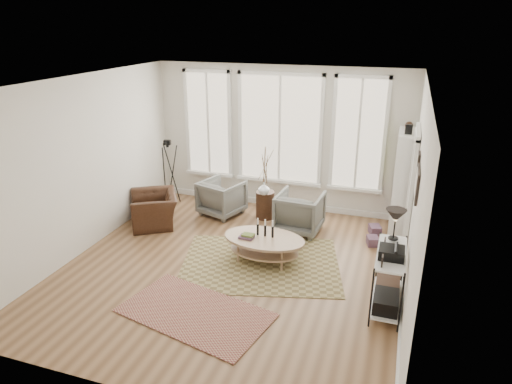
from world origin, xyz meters
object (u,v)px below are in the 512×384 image
(armchair_right, at_px, (300,212))
(accent_chair, at_px, (154,209))
(low_shelf, at_px, (389,273))
(bookcase, at_px, (402,183))
(side_table, at_px, (265,183))
(armchair_left, at_px, (222,197))
(coffee_table, at_px, (264,243))

(armchair_right, relative_size, accent_chair, 0.86)
(low_shelf, height_order, armchair_right, low_shelf)
(bookcase, height_order, low_shelf, bookcase)
(side_table, distance_m, accent_chair, 2.19)
(side_table, bearing_deg, armchair_right, -25.40)
(low_shelf, height_order, side_table, side_table)
(bookcase, bearing_deg, armchair_left, -175.41)
(coffee_table, relative_size, side_table, 0.89)
(coffee_table, distance_m, side_table, 1.79)
(bookcase, distance_m, low_shelf, 2.56)
(bookcase, xyz_separation_m, armchair_left, (-3.41, -0.27, -0.60))
(armchair_left, bearing_deg, accent_chair, 57.68)
(armchair_left, bearing_deg, bookcase, -157.57)
(armchair_right, height_order, side_table, side_table)
(coffee_table, height_order, accent_chair, accent_chair)
(armchair_left, bearing_deg, side_table, -155.99)
(armchair_left, xyz_separation_m, accent_chair, (-1.04, -0.87, -0.05))
(accent_chair, bearing_deg, armchair_right, 70.25)
(bookcase, bearing_deg, armchair_right, -162.46)
(bookcase, distance_m, side_table, 2.54)
(bookcase, height_order, side_table, bookcase)
(coffee_table, xyz_separation_m, accent_chair, (-2.41, 0.71, -0.02))
(coffee_table, height_order, side_table, side_table)
(coffee_table, relative_size, armchair_left, 1.74)
(armchair_right, distance_m, accent_chair, 2.77)
(low_shelf, bearing_deg, side_table, 136.50)
(coffee_table, bearing_deg, armchair_left, 131.09)
(armchair_left, distance_m, armchair_right, 1.69)
(armchair_left, xyz_separation_m, armchair_right, (1.66, -0.28, 0.02))
(coffee_table, relative_size, accent_chair, 1.43)
(side_table, bearing_deg, coffee_table, -73.59)
(armchair_right, relative_size, side_table, 0.53)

